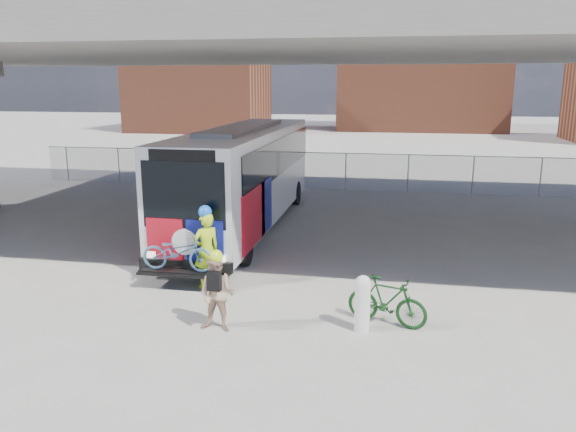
% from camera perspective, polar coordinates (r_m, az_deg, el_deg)
% --- Properties ---
extents(ground, '(160.00, 160.00, 0.00)m').
position_cam_1_polar(ground, '(16.48, -1.29, -4.82)').
color(ground, '#9E9991').
rests_on(ground, ground).
extents(bus, '(2.67, 12.90, 3.69)m').
position_cam_1_polar(bus, '(20.33, -4.47, 4.72)').
color(bus, silver).
rests_on(bus, ground).
extents(overpass, '(40.00, 16.00, 7.95)m').
position_cam_1_polar(overpass, '(19.65, 1.13, 17.44)').
color(overpass, '#605E59').
rests_on(overpass, ground).
extents(chainlink_fence, '(30.00, 0.06, 30.00)m').
position_cam_1_polar(chainlink_fence, '(27.76, 3.84, 5.61)').
color(chainlink_fence, gray).
rests_on(chainlink_fence, ground).
extents(brick_buildings, '(54.00, 22.00, 12.00)m').
position_cam_1_polar(brick_buildings, '(63.58, 9.07, 13.42)').
color(brick_buildings, brown).
rests_on(brick_buildings, ground).
extents(smokestack, '(2.20, 2.20, 25.00)m').
position_cam_1_polar(smokestack, '(71.52, 20.31, 18.45)').
color(smokestack, brown).
rests_on(smokestack, ground).
extents(bollard, '(0.32, 0.32, 1.24)m').
position_cam_1_polar(bollard, '(12.02, 7.57, -8.61)').
color(bollard, silver).
rests_on(bollard, ground).
extents(cyclist_hivis, '(0.84, 0.84, 2.16)m').
position_cam_1_polar(cyclist_hivis, '(14.46, -8.30, -3.25)').
color(cyclist_hivis, '#BFE518').
rests_on(cyclist_hivis, ground).
extents(cyclist_tan, '(0.82, 0.66, 1.79)m').
position_cam_1_polar(cyclist_tan, '(11.98, -7.21, -7.75)').
color(cyclist_tan, tan).
rests_on(cyclist_tan, ground).
extents(bike_parked, '(1.86, 1.05, 1.08)m').
position_cam_1_polar(bike_parked, '(12.46, 10.01, -8.51)').
color(bike_parked, '#123814').
rests_on(bike_parked, ground).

